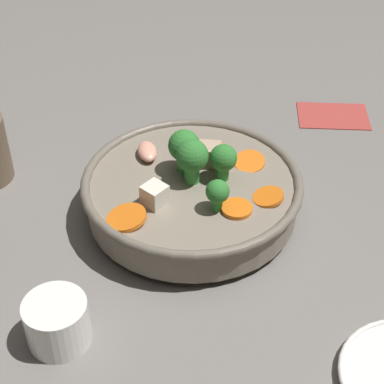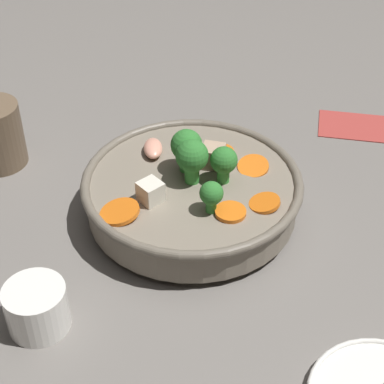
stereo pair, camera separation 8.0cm
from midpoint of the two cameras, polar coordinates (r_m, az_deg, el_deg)
The scene contains 4 objects.
ground_plane at distance 0.83m, azimuth 2.78°, elevation -2.07°, with size 3.00×3.00×0.00m, color slate.
stirfry_bowl at distance 0.80m, azimuth 2.88°, elevation 0.05°, with size 0.28×0.28×0.11m.
tea_cup at distance 0.69m, azimuth -10.39°, elevation -10.22°, with size 0.07×0.07×0.05m.
napkin at distance 1.03m, azimuth 16.47°, elevation 5.58°, with size 0.12×0.09×0.00m.
Camera 2 is at (-0.18, 0.60, 0.54)m, focal length 60.00 mm.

